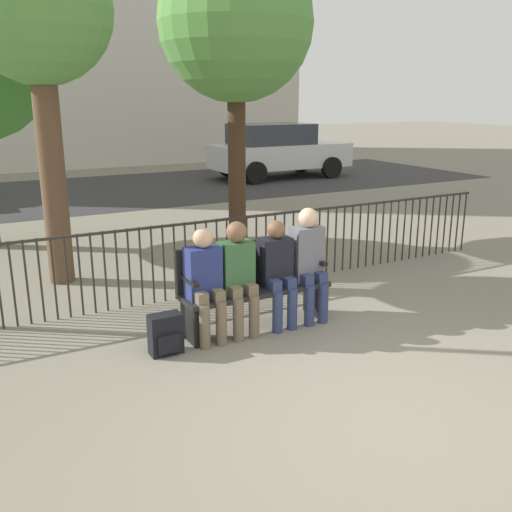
{
  "coord_description": "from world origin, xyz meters",
  "views": [
    {
      "loc": [
        -2.71,
        -2.96,
        2.4
      ],
      "look_at": [
        0.0,
        2.07,
        0.8
      ],
      "focal_mm": 40.0,
      "sensor_mm": 36.0,
      "label": 1
    }
  ],
  "objects_px": {
    "backpack": "(166,335)",
    "tree_1": "(236,25)",
    "park_bench": "(253,282)",
    "parked_car_1": "(277,150)",
    "tree_0": "(37,17)",
    "seated_person_2": "(277,268)",
    "seated_person_3": "(309,258)",
    "seated_person_1": "(238,272)",
    "seated_person_0": "(205,279)"
  },
  "relations": [
    {
      "from": "seated_person_3",
      "to": "tree_0",
      "type": "xyz_separation_m",
      "value": [
        -2.16,
        2.69,
        2.62
      ]
    },
    {
      "from": "seated_person_0",
      "to": "tree_0",
      "type": "bearing_deg",
      "value": 109.11
    },
    {
      "from": "park_bench",
      "to": "tree_1",
      "type": "height_order",
      "value": "tree_1"
    },
    {
      "from": "seated_person_1",
      "to": "tree_0",
      "type": "distance_m",
      "value": 4.0
    },
    {
      "from": "seated_person_3",
      "to": "park_bench",
      "type": "bearing_deg",
      "value": 168.71
    },
    {
      "from": "park_bench",
      "to": "backpack",
      "type": "relative_size",
      "value": 4.06
    },
    {
      "from": "seated_person_1",
      "to": "tree_1",
      "type": "distance_m",
      "value": 4.73
    },
    {
      "from": "tree_0",
      "to": "seated_person_1",
      "type": "bearing_deg",
      "value": -64.2
    },
    {
      "from": "seated_person_0",
      "to": "seated_person_1",
      "type": "distance_m",
      "value": 0.37
    },
    {
      "from": "seated_person_0",
      "to": "seated_person_3",
      "type": "xyz_separation_m",
      "value": [
        1.23,
        0.0,
        0.04
      ]
    },
    {
      "from": "backpack",
      "to": "tree_1",
      "type": "bearing_deg",
      "value": 54.31
    },
    {
      "from": "park_bench",
      "to": "parked_car_1",
      "type": "height_order",
      "value": "parked_car_1"
    },
    {
      "from": "park_bench",
      "to": "backpack",
      "type": "bearing_deg",
      "value": -167.62
    },
    {
      "from": "tree_0",
      "to": "seated_person_0",
      "type": "bearing_deg",
      "value": -70.89
    },
    {
      "from": "seated_person_1",
      "to": "parked_car_1",
      "type": "relative_size",
      "value": 0.28
    },
    {
      "from": "seated_person_3",
      "to": "backpack",
      "type": "height_order",
      "value": "seated_person_3"
    },
    {
      "from": "seated_person_2",
      "to": "tree_0",
      "type": "bearing_deg",
      "value": 123.16
    },
    {
      "from": "tree_0",
      "to": "backpack",
      "type": "bearing_deg",
      "value": -80.56
    },
    {
      "from": "seated_person_1",
      "to": "backpack",
      "type": "height_order",
      "value": "seated_person_1"
    },
    {
      "from": "tree_1",
      "to": "park_bench",
      "type": "bearing_deg",
      "value": -113.96
    },
    {
      "from": "seated_person_0",
      "to": "tree_0",
      "type": "distance_m",
      "value": 3.9
    },
    {
      "from": "backpack",
      "to": "parked_car_1",
      "type": "distance_m",
      "value": 12.47
    },
    {
      "from": "seated_person_2",
      "to": "park_bench",
      "type": "bearing_deg",
      "value": 150.09
    },
    {
      "from": "park_bench",
      "to": "tree_1",
      "type": "xyz_separation_m",
      "value": [
        1.46,
        3.29,
        2.97
      ]
    },
    {
      "from": "parked_car_1",
      "to": "backpack",
      "type": "bearing_deg",
      "value": -125.35
    },
    {
      "from": "backpack",
      "to": "seated_person_3",
      "type": "bearing_deg",
      "value": 3.71
    },
    {
      "from": "park_bench",
      "to": "tree_1",
      "type": "relative_size",
      "value": 0.35
    },
    {
      "from": "seated_person_2",
      "to": "parked_car_1",
      "type": "height_order",
      "value": "parked_car_1"
    },
    {
      "from": "parked_car_1",
      "to": "seated_person_0",
      "type": "bearing_deg",
      "value": -123.83
    },
    {
      "from": "park_bench",
      "to": "backpack",
      "type": "distance_m",
      "value": 1.13
    },
    {
      "from": "seated_person_3",
      "to": "seated_person_0",
      "type": "bearing_deg",
      "value": -179.79
    },
    {
      "from": "seated_person_1",
      "to": "seated_person_3",
      "type": "xyz_separation_m",
      "value": [
        0.86,
        0.0,
        0.03
      ]
    },
    {
      "from": "seated_person_3",
      "to": "tree_0",
      "type": "bearing_deg",
      "value": 128.76
    },
    {
      "from": "seated_person_1",
      "to": "tree_0",
      "type": "bearing_deg",
      "value": 115.8
    },
    {
      "from": "seated_person_2",
      "to": "parked_car_1",
      "type": "relative_size",
      "value": 0.28
    },
    {
      "from": "seated_person_3",
      "to": "backpack",
      "type": "relative_size",
      "value": 3.13
    },
    {
      "from": "seated_person_3",
      "to": "backpack",
      "type": "bearing_deg",
      "value": -176.29
    },
    {
      "from": "park_bench",
      "to": "tree_1",
      "type": "bearing_deg",
      "value": 66.04
    },
    {
      "from": "seated_person_0",
      "to": "seated_person_2",
      "type": "relative_size",
      "value": 1.01
    },
    {
      "from": "park_bench",
      "to": "tree_0",
      "type": "bearing_deg",
      "value": 120.89
    },
    {
      "from": "park_bench",
      "to": "seated_person_3",
      "type": "distance_m",
      "value": 0.67
    },
    {
      "from": "seated_person_0",
      "to": "park_bench",
      "type": "bearing_deg",
      "value": 12.13
    },
    {
      "from": "park_bench",
      "to": "seated_person_1",
      "type": "bearing_deg",
      "value": -151.17
    },
    {
      "from": "parked_car_1",
      "to": "seated_person_2",
      "type": "bearing_deg",
      "value": -120.44
    },
    {
      "from": "tree_1",
      "to": "tree_0",
      "type": "bearing_deg",
      "value": -166.44
    },
    {
      "from": "park_bench",
      "to": "parked_car_1",
      "type": "xyz_separation_m",
      "value": [
        6.13,
        9.92,
        0.35
      ]
    },
    {
      "from": "seated_person_3",
      "to": "parked_car_1",
      "type": "distance_m",
      "value": 11.46
    },
    {
      "from": "seated_person_2",
      "to": "seated_person_3",
      "type": "height_order",
      "value": "seated_person_3"
    },
    {
      "from": "seated_person_1",
      "to": "tree_1",
      "type": "bearing_deg",
      "value": 63.62
    },
    {
      "from": "backpack",
      "to": "tree_1",
      "type": "relative_size",
      "value": 0.09
    }
  ]
}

